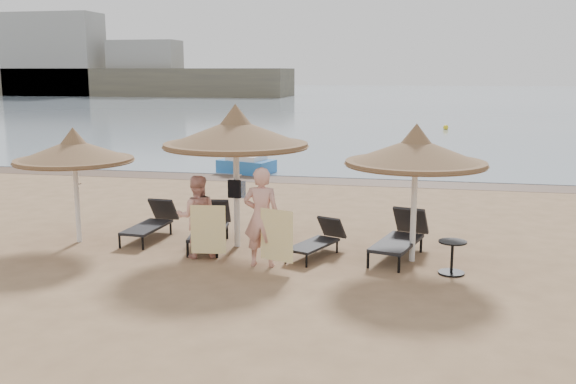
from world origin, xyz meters
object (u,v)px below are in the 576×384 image
palapa_center (236,134)px  lounger_near_left (211,226)px  palapa_left (74,151)px  lounger_far_right (401,236)px  side_table (452,258)px  lounger_far_left (152,222)px  pedal_boat (246,164)px  person_left (197,210)px  person_right (262,209)px  lounger_near_right (319,240)px  palapa_right (416,152)px

palapa_center → lounger_near_left: (-0.62, 0.07, -2.02)m
palapa_left → lounger_far_right: palapa_left is taller
lounger_far_right → side_table: bearing=-30.7°
lounger_far_left → lounger_near_left: size_ratio=0.89×
lounger_far_left → pedal_boat: (-0.40, 9.43, -0.03)m
person_left → palapa_left: bearing=-28.9°
palapa_left → lounger_far_right: size_ratio=1.20×
lounger_near_left → person_right: (1.48, -1.33, 0.72)m
side_table → person_left: person_left is taller
lounger_near_right → lounger_far_left: bearing=-167.0°
lounger_near_left → lounger_near_right: size_ratio=1.23×
lounger_near_left → pedal_boat: size_ratio=0.94×
lounger_far_left → lounger_near_right: (3.89, -0.60, -0.04)m
lounger_near_right → palapa_center: bearing=-167.9°
palapa_center → palapa_right: bearing=-5.5°
palapa_left → lounger_near_right: 5.59m
lounger_near_left → pedal_boat: 9.82m
palapa_right → person_right: (-2.84, -0.90, -1.05)m
palapa_left → lounger_far_left: bearing=24.6°
side_table → person_right: (-3.57, -0.22, 0.83)m
lounger_near_right → lounger_far_right: bearing=31.1°
lounger_far_right → person_right: bearing=-139.7°
person_left → lounger_near_right: bearing=176.7°
lounger_near_left → person_right: bearing=-51.2°
lounger_near_left → person_left: 1.16m
person_right → palapa_left: bearing=-13.6°
lounger_near_right → side_table: size_ratio=2.68×
palapa_right → pedal_boat: 11.95m
palapa_left → person_right: (4.37, -0.89, -0.89)m
palapa_right → pedal_boat: bearing=121.5°
palapa_right → palapa_left: bearing=-179.9°
palapa_left → lounger_far_left: palapa_left is taller
lounger_far_left → side_table: (6.50, -1.33, -0.07)m
person_right → pedal_boat: (-3.33, 10.97, -0.78)m
palapa_center → lounger_far_left: palapa_center is taller
side_table → person_right: bearing=-176.5°
palapa_left → side_table: 8.15m
lounger_near_right → person_right: size_ratio=0.75×
palapa_center → person_right: 2.00m
palapa_center → lounger_near_left: size_ratio=1.49×
lounger_far_left → palapa_right: bearing=-3.0°
side_table → lounger_near_left: bearing=167.6°
side_table → palapa_left: bearing=175.2°
palapa_center → person_right: size_ratio=1.37×
lounger_far_left → lounger_near_right: size_ratio=1.10×
side_table → pedal_boat: 12.78m
lounger_far_left → pedal_boat: bearing=95.7°
palapa_right → lounger_far_right: bearing=126.8°
lounger_near_left → lounger_far_right: 4.08m
palapa_right → lounger_far_left: 6.08m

